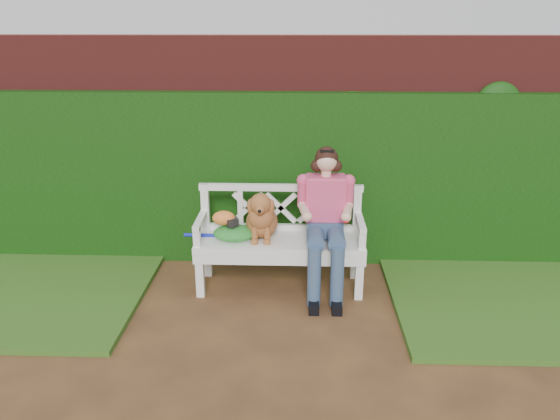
{
  "coord_description": "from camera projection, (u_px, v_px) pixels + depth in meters",
  "views": [
    {
      "loc": [
        0.27,
        -3.46,
        2.35
      ],
      "look_at": [
        0.11,
        1.07,
        0.75
      ],
      "focal_mm": 35.0,
      "sensor_mm": 36.0,
      "label": 1
    }
  ],
  "objects": [
    {
      "name": "camera_item",
      "position": [
        232.0,
        222.0,
        4.83
      ],
      "size": [
        0.13,
        0.11,
        0.07
      ],
      "primitive_type": "cube",
      "rotation": [
        0.0,
        0.0,
        0.36
      ],
      "color": "black",
      "rests_on": "green_bag"
    },
    {
      "name": "seated_woman",
      "position": [
        325.0,
        225.0,
        4.82
      ],
      "size": [
        0.61,
        0.76,
        1.25
      ],
      "primitive_type": null,
      "rotation": [
        0.0,
        0.0,
        0.13
      ],
      "color": "#F55460",
      "rests_on": "ground"
    },
    {
      "name": "dog",
      "position": [
        262.0,
        214.0,
        4.83
      ],
      "size": [
        0.39,
        0.47,
        0.46
      ],
      "primitive_type": null,
      "rotation": [
        0.0,
        0.0,
        0.23
      ],
      "color": "#A67B36",
      "rests_on": "garden_bench"
    },
    {
      "name": "garden_bench",
      "position": [
        280.0,
        263.0,
        4.98
      ],
      "size": [
        1.65,
        0.81,
        0.48
      ],
      "primitive_type": null,
      "rotation": [
        0.0,
        0.0,
        -0.14
      ],
      "color": "white",
      "rests_on": "ground"
    },
    {
      "name": "ivy_hedge",
      "position": [
        271.0,
        180.0,
        5.35
      ],
      "size": [
        10.0,
        0.18,
        1.7
      ],
      "primitive_type": "cube",
      "color": "#1B4F0E",
      "rests_on": "ground"
    },
    {
      "name": "grass_right",
      "position": [
        538.0,
        297.0,
        4.81
      ],
      "size": [
        2.6,
        2.0,
        0.05
      ],
      "primitive_type": "cube",
      "color": "#1D3A13",
      "rests_on": "ground"
    },
    {
      "name": "tennis_racket",
      "position": [
        232.0,
        235.0,
        4.92
      ],
      "size": [
        0.69,
        0.32,
        0.03
      ],
      "primitive_type": null,
      "rotation": [
        0.0,
        0.0,
        0.06
      ],
      "color": "beige",
      "rests_on": "garden_bench"
    },
    {
      "name": "grass_left",
      "position": [
        5.0,
        288.0,
        4.97
      ],
      "size": [
        2.6,
        2.0,
        0.05
      ],
      "primitive_type": "cube",
      "color": "#1D3A13",
      "rests_on": "ground"
    },
    {
      "name": "green_bag",
      "position": [
        234.0,
        233.0,
        4.85
      ],
      "size": [
        0.46,
        0.42,
        0.13
      ],
      "primitive_type": null,
      "rotation": [
        0.0,
        0.0,
        -0.42
      ],
      "color": "#219127",
      "rests_on": "garden_bench"
    },
    {
      "name": "brick_wall",
      "position": [
        272.0,
        150.0,
        5.48
      ],
      "size": [
        10.0,
        0.3,
        2.2
      ],
      "primitive_type": "cube",
      "color": "maroon",
      "rests_on": "ground"
    },
    {
      "name": "baseball_glove",
      "position": [
        224.0,
        218.0,
        4.84
      ],
      "size": [
        0.21,
        0.16,
        0.13
      ],
      "primitive_type": "ellipsoid",
      "rotation": [
        0.0,
        0.0,
        0.06
      ],
      "color": "orange",
      "rests_on": "green_bag"
    },
    {
      "name": "ground",
      "position": [
        260.0,
        353.0,
        4.05
      ],
      "size": [
        60.0,
        60.0,
        0.0
      ],
      "primitive_type": "plane",
      "color": "#42291A"
    }
  ]
}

